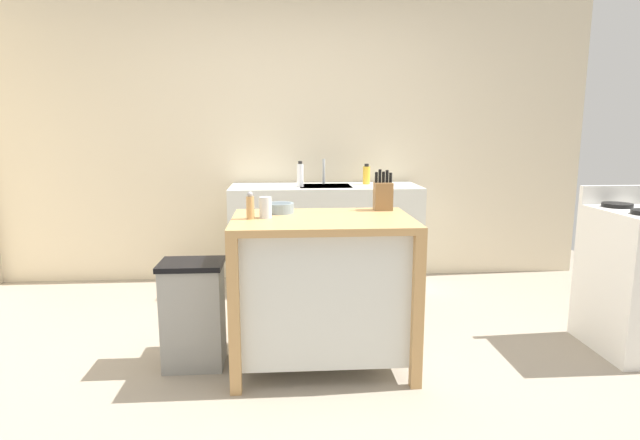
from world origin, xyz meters
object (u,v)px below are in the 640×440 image
at_px(knife_block, 383,195).
at_px(bottle_hand_soap, 300,175).
at_px(sink_faucet, 324,171).
at_px(trash_bin, 193,314).
at_px(pepper_grinder, 250,206).
at_px(kitchen_island, 322,284).
at_px(drinking_cup, 266,207).
at_px(bottle_dish_soap, 366,175).
at_px(bowl_ceramic_wide, 280,208).

bearing_deg(knife_block, bottle_hand_soap, 110.96).
height_order(knife_block, sink_faucet, knife_block).
bearing_deg(trash_bin, pepper_grinder, -8.70).
height_order(pepper_grinder, trash_bin, pepper_grinder).
bearing_deg(pepper_grinder, bottle_hand_soap, 77.54).
distance_m(pepper_grinder, bottle_hand_soap, 1.52).
distance_m(pepper_grinder, sink_faucet, 1.78).
height_order(kitchen_island, trash_bin, kitchen_island).
xyz_separation_m(kitchen_island, pepper_grinder, (-0.40, -0.02, 0.46)).
relative_size(kitchen_island, pepper_grinder, 6.64).
height_order(trash_bin, sink_faucet, sink_faucet).
relative_size(drinking_cup, sink_faucet, 0.54).
relative_size(drinking_cup, bottle_hand_soap, 0.55).
bearing_deg(sink_faucet, trash_bin, -118.44).
bearing_deg(kitchen_island, trash_bin, 177.09).
bearing_deg(drinking_cup, sink_faucet, 74.62).
xyz_separation_m(kitchen_island, sink_faucet, (0.14, 1.68, 0.51)).
distance_m(knife_block, pepper_grinder, 0.84).
relative_size(drinking_cup, bottle_dish_soap, 0.66).
height_order(bowl_ceramic_wide, pepper_grinder, pepper_grinder).
bearing_deg(knife_block, bottle_dish_soap, 85.08).
bearing_deg(knife_block, kitchen_island, -148.21).
distance_m(knife_block, drinking_cup, 0.75).
bearing_deg(bottle_hand_soap, trash_bin, -115.31).
bearing_deg(bowl_ceramic_wide, kitchen_island, -36.17).
xyz_separation_m(knife_block, pepper_grinder, (-0.79, -0.26, -0.02)).
relative_size(trash_bin, bottle_hand_soap, 2.92).
xyz_separation_m(pepper_grinder, bottle_dish_soap, (0.91, 1.64, 0.02)).
bearing_deg(sink_faucet, bowl_ceramic_wide, -104.08).
bearing_deg(bottle_hand_soap, pepper_grinder, -102.46).
bearing_deg(drinking_cup, bowl_ceramic_wide, 63.31).
bearing_deg(drinking_cup, pepper_grinder, -160.70).
xyz_separation_m(kitchen_island, drinking_cup, (-0.32, 0.01, 0.45)).
height_order(knife_block, bowl_ceramic_wide, knife_block).
height_order(kitchen_island, drinking_cup, drinking_cup).
xyz_separation_m(drinking_cup, trash_bin, (-0.43, 0.02, -0.63)).
height_order(drinking_cup, bottle_dish_soap, bottle_dish_soap).
bearing_deg(bowl_ceramic_wide, bottle_hand_soap, 82.81).
relative_size(knife_block, bottle_hand_soap, 1.16).
xyz_separation_m(drinking_cup, bottle_dish_soap, (0.83, 1.61, 0.03)).
bearing_deg(drinking_cup, kitchen_island, -2.53).
distance_m(knife_block, trash_bin, 1.33).
distance_m(knife_block, bowl_ceramic_wide, 0.64).
height_order(drinking_cup, sink_faucet, sink_faucet).
distance_m(kitchen_island, bottle_dish_soap, 1.77).
height_order(bowl_ceramic_wide, trash_bin, bowl_ceramic_wide).
bearing_deg(trash_bin, knife_block, 10.14).
distance_m(bowl_ceramic_wide, trash_bin, 0.80).
bearing_deg(trash_bin, sink_faucet, 61.56).
relative_size(pepper_grinder, bottle_hand_soap, 0.71).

